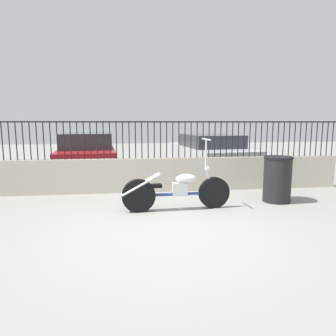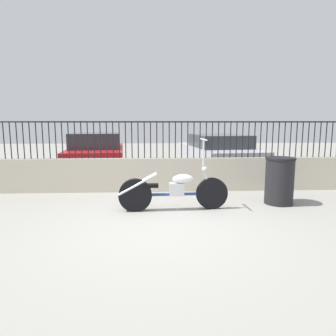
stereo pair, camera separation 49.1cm
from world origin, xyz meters
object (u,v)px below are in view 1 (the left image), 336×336
(motorcycle_blue, at_px, (171,191))
(car_red, at_px, (87,153))
(car_silver, at_px, (208,153))
(trash_bin, at_px, (277,179))

(motorcycle_blue, relative_size, car_red, 0.50)
(car_red, xyz_separation_m, car_silver, (4.08, -0.32, -0.01))
(motorcycle_blue, distance_m, car_red, 5.16)
(trash_bin, distance_m, car_red, 6.25)
(motorcycle_blue, height_order, car_red, motorcycle_blue)
(trash_bin, relative_size, car_silver, 0.21)
(trash_bin, xyz_separation_m, car_silver, (-0.44, 3.99, 0.18))
(car_silver, bearing_deg, trash_bin, -179.85)
(trash_bin, xyz_separation_m, car_red, (-4.52, 4.31, 0.19))
(car_red, relative_size, car_silver, 0.92)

